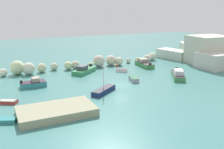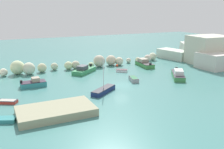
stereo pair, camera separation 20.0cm
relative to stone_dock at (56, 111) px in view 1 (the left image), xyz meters
name	(u,v)px [view 1 (the left image)]	position (x,y,z in m)	size (l,w,h in m)	color
cove_water	(122,85)	(13.16, 7.57, -0.48)	(160.00, 160.00, 0.00)	teal
cliff_headland_right	(206,51)	(42.64, 17.91, 1.95)	(18.90, 21.96, 6.63)	beige
rock_breakwater	(71,64)	(8.88, 22.90, 0.63)	(39.68, 3.78, 2.80)	beige
stone_dock	(56,111)	(0.00, 0.00, 0.00)	(9.32, 5.41, 0.97)	#99997A
channel_buoy	(117,65)	(18.87, 20.83, -0.19)	(0.59, 0.59, 0.59)	#E04C28
moored_boat_0	(34,83)	(-0.64, 13.36, 0.07)	(4.14, 2.16, 1.55)	teal
moored_boat_1	(84,70)	(10.16, 18.57, 0.10)	(5.99, 5.58, 1.67)	#378D55
moored_boat_2	(8,102)	(-5.19, 6.83, -0.24)	(2.83, 2.28, 0.46)	red
moored_boat_3	(2,120)	(-6.27, 0.71, -0.25)	(3.65, 2.59, 0.47)	teal
moored_boat_4	(104,90)	(8.74, 5.29, -0.09)	(5.05, 4.22, 5.39)	navy
moored_boat_5	(178,75)	(25.06, 7.23, 0.16)	(5.36, 6.71, 1.73)	#3F8648
moored_boat_6	(144,64)	(24.70, 18.59, 0.16)	(2.68, 5.97, 1.69)	#418C44
moored_boat_7	(122,71)	(17.64, 16.16, -0.23)	(2.69, 2.47, 0.51)	white
moored_boat_8	(134,79)	(16.33, 8.97, -0.12)	(2.01, 3.25, 0.71)	gray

